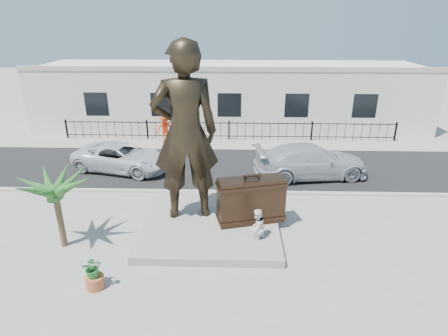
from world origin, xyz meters
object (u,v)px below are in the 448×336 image
at_px(suitcase, 251,200).
at_px(tourist, 257,228).
at_px(statue, 185,133).
at_px(car_white, 122,157).

relative_size(suitcase, tourist, 1.76).
xyz_separation_m(statue, suitcase, (2.49, -0.49, -2.50)).
bearing_deg(suitcase, tourist, -96.88).
bearing_deg(tourist, suitcase, -126.80).
relative_size(statue, car_white, 1.30).
distance_m(suitcase, tourist, 1.30).
bearing_deg(car_white, statue, -127.78).
relative_size(statue, tourist, 4.72).
bearing_deg(suitcase, statue, 154.10).
xyz_separation_m(statue, tourist, (2.66, -1.69, -2.97)).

